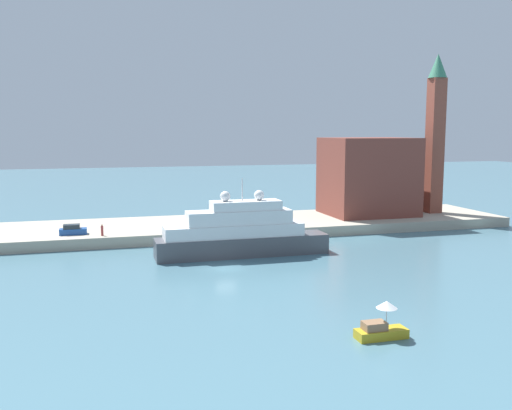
% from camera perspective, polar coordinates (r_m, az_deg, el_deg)
% --- Properties ---
extents(ground, '(400.00, 400.00, 0.00)m').
position_cam_1_polar(ground, '(69.60, -3.04, -6.49)').
color(ground, slate).
extents(quay_dock, '(110.00, 18.77, 1.66)m').
position_cam_1_polar(quay_dock, '(93.83, -6.50, -2.34)').
color(quay_dock, '#ADA38E').
rests_on(quay_dock, ground).
extents(large_yacht, '(23.59, 4.39, 10.53)m').
position_cam_1_polar(large_yacht, '(76.13, -1.63, -2.93)').
color(large_yacht, '#4C4C51').
rests_on(large_yacht, ground).
extents(small_motorboat, '(4.29, 1.72, 3.12)m').
position_cam_1_polar(small_motorboat, '(47.99, 12.59, -11.93)').
color(small_motorboat, '#B7991E').
rests_on(small_motorboat, ground).
extents(harbor_building, '(15.20, 12.77, 13.95)m').
position_cam_1_polar(harbor_building, '(104.30, 11.32, 2.88)').
color(harbor_building, brown).
rests_on(harbor_building, quay_dock).
extents(bell_tower, '(3.37, 3.37, 29.05)m').
position_cam_1_polar(bell_tower, '(109.25, 17.77, 7.44)').
color(bell_tower, brown).
rests_on(bell_tower, quay_dock).
extents(parked_car, '(3.89, 1.69, 1.51)m').
position_cam_1_polar(parked_car, '(87.21, -18.12, -2.44)').
color(parked_car, '#1E4C99').
rests_on(parked_car, quay_dock).
extents(person_figure, '(0.36, 0.36, 1.69)m').
position_cam_1_polar(person_figure, '(84.89, -15.37, -2.50)').
color(person_figure, maroon).
rests_on(person_figure, quay_dock).
extents(mooring_bollard, '(0.55, 0.55, 0.64)m').
position_cam_1_polar(mooring_bollard, '(85.32, -5.75, -2.54)').
color(mooring_bollard, black).
rests_on(mooring_bollard, quay_dock).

